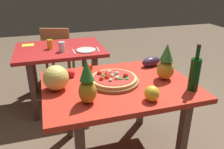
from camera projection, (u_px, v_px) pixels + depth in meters
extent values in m
cube|color=brown|center=(182.00, 143.00, 1.72)|extent=(0.06, 0.06, 0.68)
cube|color=brown|center=(68.00, 107.00, 2.19)|extent=(0.06, 0.06, 0.68)
cube|color=brown|center=(141.00, 96.00, 2.40)|extent=(0.06, 0.06, 0.68)
cube|color=red|center=(118.00, 86.00, 1.81)|extent=(1.18, 0.87, 0.04)
cube|color=brown|center=(33.00, 93.00, 2.46)|extent=(0.06, 0.06, 0.68)
cube|color=brown|center=(95.00, 85.00, 2.64)|extent=(0.06, 0.06, 0.68)
cube|color=brown|center=(34.00, 70.00, 3.06)|extent=(0.06, 0.06, 0.68)
cube|color=brown|center=(84.00, 65.00, 3.25)|extent=(0.06, 0.06, 0.68)
cube|color=red|center=(60.00, 49.00, 2.71)|extent=(1.02, 0.79, 0.04)
cube|color=olive|center=(74.00, 63.00, 3.68)|extent=(0.04, 0.04, 0.41)
cube|color=olive|center=(53.00, 63.00, 3.68)|extent=(0.04, 0.04, 0.41)
cube|color=olive|center=(70.00, 71.00, 3.37)|extent=(0.04, 0.04, 0.41)
cube|color=olive|center=(48.00, 71.00, 3.38)|extent=(0.04, 0.04, 0.41)
cube|color=olive|center=(60.00, 53.00, 3.44)|extent=(0.50, 0.50, 0.04)
cube|color=olive|center=(55.00, 42.00, 3.19)|extent=(0.39, 0.16, 0.40)
cylinder|color=olive|center=(114.00, 81.00, 1.81)|extent=(0.40, 0.40, 0.02)
cylinder|color=#DEAC67|center=(114.00, 78.00, 1.80)|extent=(0.37, 0.37, 0.02)
cylinder|color=red|center=(114.00, 77.00, 1.80)|extent=(0.33, 0.33, 0.00)
sphere|color=red|center=(107.00, 77.00, 1.78)|extent=(0.03, 0.03, 0.03)
sphere|color=red|center=(108.00, 75.00, 1.80)|extent=(0.04, 0.04, 0.04)
sphere|color=red|center=(107.00, 77.00, 1.77)|extent=(0.04, 0.04, 0.04)
sphere|color=red|center=(117.00, 71.00, 1.88)|extent=(0.03, 0.03, 0.03)
sphere|color=red|center=(99.00, 73.00, 1.84)|extent=(0.04, 0.04, 0.04)
sphere|color=red|center=(101.00, 78.00, 1.75)|extent=(0.04, 0.04, 0.04)
sphere|color=red|center=(126.00, 76.00, 1.79)|extent=(0.04, 0.04, 0.04)
sphere|color=red|center=(107.00, 74.00, 1.83)|extent=(0.03, 0.03, 0.03)
cube|color=#33752F|center=(113.00, 75.00, 1.82)|extent=(0.05, 0.04, 0.00)
cube|color=#247A26|center=(127.00, 78.00, 1.77)|extent=(0.05, 0.05, 0.00)
cube|color=#21732D|center=(120.00, 78.00, 1.76)|extent=(0.05, 0.05, 0.00)
cube|color=#376D25|center=(104.00, 75.00, 1.82)|extent=(0.05, 0.05, 0.00)
sphere|color=white|center=(109.00, 72.00, 1.87)|extent=(0.03, 0.03, 0.03)
sphere|color=white|center=(117.00, 73.00, 1.84)|extent=(0.04, 0.04, 0.04)
sphere|color=silver|center=(110.00, 80.00, 1.72)|extent=(0.03, 0.03, 0.03)
sphere|color=silver|center=(117.00, 78.00, 1.75)|extent=(0.04, 0.04, 0.04)
sphere|color=white|center=(112.00, 76.00, 1.80)|extent=(0.02, 0.02, 0.02)
cylinder|color=#08350D|center=(194.00, 75.00, 1.66)|extent=(0.08, 0.08, 0.24)
cylinder|color=#08350D|center=(198.00, 53.00, 1.59)|extent=(0.03, 0.03, 0.09)
cylinder|color=black|center=(199.00, 46.00, 1.57)|extent=(0.03, 0.03, 0.02)
ellipsoid|color=gold|center=(165.00, 70.00, 1.85)|extent=(0.14, 0.14, 0.16)
cone|color=#397630|center=(167.00, 52.00, 1.79)|extent=(0.11, 0.11, 0.14)
ellipsoid|color=#B78D22|center=(88.00, 91.00, 1.50)|extent=(0.12, 0.12, 0.17)
cone|color=#2A7729|center=(87.00, 70.00, 1.44)|extent=(0.10, 0.10, 0.14)
sphere|color=#E0CE65|center=(56.00, 78.00, 1.67)|extent=(0.19, 0.19, 0.19)
ellipsoid|color=yellow|center=(152.00, 94.00, 1.54)|extent=(0.10, 0.10, 0.11)
ellipsoid|color=#3B2441|center=(151.00, 62.00, 2.13)|extent=(0.21, 0.13, 0.09)
sphere|color=red|center=(89.00, 67.00, 2.02)|extent=(0.08, 0.08, 0.08)
sphere|color=red|center=(71.00, 74.00, 1.90)|extent=(0.06, 0.06, 0.06)
cylinder|color=gold|center=(50.00, 44.00, 2.64)|extent=(0.07, 0.07, 0.11)
cylinder|color=silver|center=(62.00, 47.00, 2.54)|extent=(0.07, 0.07, 0.11)
cylinder|color=white|center=(86.00, 50.00, 2.58)|extent=(0.22, 0.22, 0.02)
cube|color=silver|center=(74.00, 52.00, 2.55)|extent=(0.02, 0.18, 0.01)
cube|color=silver|center=(98.00, 49.00, 2.62)|extent=(0.03, 0.18, 0.01)
cube|color=yellow|center=(28.00, 45.00, 2.79)|extent=(0.14, 0.12, 0.01)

